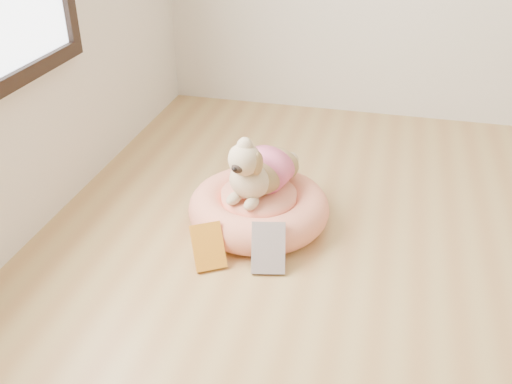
% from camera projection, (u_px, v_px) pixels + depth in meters
% --- Properties ---
extents(pet_bed, '(0.61, 0.61, 0.16)m').
position_uv_depth(pet_bed, '(259.00, 208.00, 2.46)').
color(pet_bed, '#F78660').
rests_on(pet_bed, floor).
extents(dog, '(0.38, 0.47, 0.30)m').
position_uv_depth(dog, '(259.00, 160.00, 2.35)').
color(dog, brown).
rests_on(dog, pet_bed).
extents(book_yellow, '(0.17, 0.17, 0.16)m').
position_uv_depth(book_yellow, '(208.00, 246.00, 2.21)').
color(book_yellow, yellow).
rests_on(book_yellow, floor).
extents(book_white, '(0.16, 0.16, 0.17)m').
position_uv_depth(book_white, '(268.00, 248.00, 2.19)').
color(book_white, white).
rests_on(book_white, floor).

